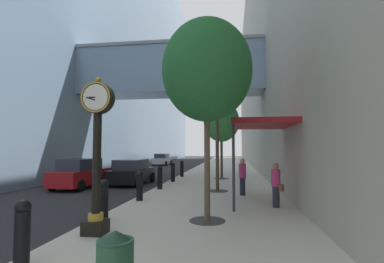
{
  "coord_description": "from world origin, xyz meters",
  "views": [
    {
      "loc": [
        4.32,
        -1.4,
        2.36
      ],
      "look_at": [
        1.0,
        21.84,
        3.75
      ],
      "focal_mm": 26.33,
      "sensor_mm": 36.0,
      "label": 1
    }
  ],
  "objects_px": {
    "bollard_sixth": "(182,168)",
    "car_white_far": "(162,160)",
    "bollard_fourth": "(160,177)",
    "street_clock": "(97,147)",
    "bollard_second": "(104,199)",
    "bollard_third": "(140,185)",
    "street_tree_near": "(207,71)",
    "car_black_mid": "(132,172)",
    "street_tree_mid_near": "(217,96)",
    "pedestrian_walking": "(276,184)",
    "street_tree_mid_far": "(221,122)",
    "pedestrian_by_clock": "(242,175)",
    "bollard_nearest": "(22,231)",
    "car_red_near": "(82,173)",
    "bollard_fifth": "(173,172)"
  },
  "relations": [
    {
      "from": "bollard_sixth",
      "to": "car_white_far",
      "type": "height_order",
      "value": "car_white_far"
    },
    {
      "from": "bollard_fourth",
      "to": "bollard_sixth",
      "type": "height_order",
      "value": "same"
    },
    {
      "from": "street_clock",
      "to": "bollard_second",
      "type": "xyz_separation_m",
      "value": [
        -0.38,
        1.27,
        -1.59
      ]
    },
    {
      "from": "bollard_second",
      "to": "bollard_third",
      "type": "distance_m",
      "value": 3.38
    },
    {
      "from": "bollard_fourth",
      "to": "street_tree_near",
      "type": "bearing_deg",
      "value": -63.59
    },
    {
      "from": "bollard_second",
      "to": "bollard_third",
      "type": "relative_size",
      "value": 1.0
    },
    {
      "from": "street_tree_near",
      "to": "car_black_mid",
      "type": "relative_size",
      "value": 1.53
    },
    {
      "from": "street_tree_near",
      "to": "car_white_far",
      "type": "bearing_deg",
      "value": 106.72
    },
    {
      "from": "car_black_mid",
      "to": "car_white_far",
      "type": "bearing_deg",
      "value": 98.75
    },
    {
      "from": "street_tree_mid_near",
      "to": "bollard_fourth",
      "type": "bearing_deg",
      "value": 174.51
    },
    {
      "from": "pedestrian_walking",
      "to": "street_tree_mid_far",
      "type": "bearing_deg",
      "value": 103.85
    },
    {
      "from": "street_tree_mid_far",
      "to": "pedestrian_walking",
      "type": "xyz_separation_m",
      "value": [
        2.39,
        -9.71,
        -3.3
      ]
    },
    {
      "from": "car_white_far",
      "to": "pedestrian_walking",
      "type": "bearing_deg",
      "value": -67.5
    },
    {
      "from": "car_white_far",
      "to": "pedestrian_by_clock",
      "type": "bearing_deg",
      "value": -67.66
    },
    {
      "from": "street_clock",
      "to": "car_black_mid",
      "type": "bearing_deg",
      "value": 105.4
    },
    {
      "from": "street_tree_mid_far",
      "to": "pedestrian_by_clock",
      "type": "height_order",
      "value": "street_tree_mid_far"
    },
    {
      "from": "pedestrian_walking",
      "to": "car_black_mid",
      "type": "distance_m",
      "value": 10.47
    },
    {
      "from": "bollard_nearest",
      "to": "pedestrian_by_clock",
      "type": "xyz_separation_m",
      "value": [
        4.38,
        8.75,
        0.27
      ]
    },
    {
      "from": "bollard_third",
      "to": "street_tree_mid_near",
      "type": "relative_size",
      "value": 0.2
    },
    {
      "from": "bollard_third",
      "to": "street_tree_near",
      "type": "relative_size",
      "value": 0.2
    },
    {
      "from": "pedestrian_by_clock",
      "to": "car_white_far",
      "type": "distance_m",
      "value": 26.57
    },
    {
      "from": "street_tree_mid_far",
      "to": "pedestrian_walking",
      "type": "bearing_deg",
      "value": -76.15
    },
    {
      "from": "bollard_sixth",
      "to": "car_black_mid",
      "type": "xyz_separation_m",
      "value": [
        -2.56,
        -4.12,
        -0.01
      ]
    },
    {
      "from": "bollard_fourth",
      "to": "car_white_far",
      "type": "bearing_deg",
      "value": 103.86
    },
    {
      "from": "bollard_nearest",
      "to": "bollard_third",
      "type": "bearing_deg",
      "value": 90.0
    },
    {
      "from": "street_clock",
      "to": "street_tree_mid_far",
      "type": "height_order",
      "value": "street_tree_mid_far"
    },
    {
      "from": "street_tree_mid_near",
      "to": "car_red_near",
      "type": "relative_size",
      "value": 1.36
    },
    {
      "from": "street_tree_mid_far",
      "to": "pedestrian_walking",
      "type": "height_order",
      "value": "street_tree_mid_far"
    },
    {
      "from": "street_tree_mid_near",
      "to": "car_white_far",
      "type": "xyz_separation_m",
      "value": [
        -8.86,
        23.48,
        -4.31
      ]
    },
    {
      "from": "bollard_second",
      "to": "car_black_mid",
      "type": "height_order",
      "value": "car_black_mid"
    },
    {
      "from": "bollard_fourth",
      "to": "street_tree_mid_near",
      "type": "bearing_deg",
      "value": -5.49
    },
    {
      "from": "street_tree_near",
      "to": "pedestrian_walking",
      "type": "relative_size",
      "value": 3.79
    },
    {
      "from": "street_tree_near",
      "to": "car_black_mid",
      "type": "bearing_deg",
      "value": 122.45
    },
    {
      "from": "car_black_mid",
      "to": "street_clock",
      "type": "bearing_deg",
      "value": -74.6
    },
    {
      "from": "street_clock",
      "to": "car_black_mid",
      "type": "distance_m",
      "value": 11.19
    },
    {
      "from": "bollard_sixth",
      "to": "pedestrian_by_clock",
      "type": "relative_size",
      "value": 0.72
    },
    {
      "from": "street_clock",
      "to": "bollard_fifth",
      "type": "bearing_deg",
      "value": 91.91
    },
    {
      "from": "bollard_fourth",
      "to": "bollard_third",
      "type": "bearing_deg",
      "value": -90.0
    },
    {
      "from": "bollard_nearest",
      "to": "bollard_fifth",
      "type": "relative_size",
      "value": 1.0
    },
    {
      "from": "street_tree_near",
      "to": "street_tree_mid_near",
      "type": "relative_size",
      "value": 1.02
    },
    {
      "from": "street_clock",
      "to": "street_tree_mid_near",
      "type": "distance_m",
      "value": 8.64
    },
    {
      "from": "bollard_sixth",
      "to": "car_red_near",
      "type": "bearing_deg",
      "value": -130.6
    },
    {
      "from": "bollard_second",
      "to": "bollard_fifth",
      "type": "xyz_separation_m",
      "value": [
        0.0,
        10.15,
        0.0
      ]
    },
    {
      "from": "bollard_sixth",
      "to": "street_tree_near",
      "type": "height_order",
      "value": "street_tree_near"
    },
    {
      "from": "bollard_fifth",
      "to": "car_red_near",
      "type": "height_order",
      "value": "car_red_near"
    },
    {
      "from": "street_clock",
      "to": "bollard_fifth",
      "type": "height_order",
      "value": "street_clock"
    },
    {
      "from": "bollard_sixth",
      "to": "car_white_far",
      "type": "bearing_deg",
      "value": 109.22
    },
    {
      "from": "bollard_sixth",
      "to": "pedestrian_walking",
      "type": "distance_m",
      "value": 12.1
    },
    {
      "from": "bollard_nearest",
      "to": "car_black_mid",
      "type": "bearing_deg",
      "value": 101.32
    },
    {
      "from": "bollard_fourth",
      "to": "car_red_near",
      "type": "bearing_deg",
      "value": 170.28
    }
  ]
}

